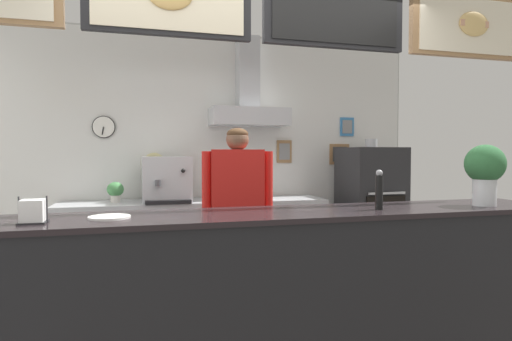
% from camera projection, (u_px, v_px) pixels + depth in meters
% --- Properties ---
extents(back_wall_assembly, '(5.11, 2.42, 2.82)m').
position_uv_depth(back_wall_assembly, '(208.00, 148.00, 4.89)').
color(back_wall_assembly, '#9E9E99').
rests_on(back_wall_assembly, ground_plane).
extents(service_counter, '(3.86, 0.60, 1.09)m').
position_uv_depth(service_counter, '(270.00, 303.00, 2.56)').
color(service_counter, black).
rests_on(service_counter, ground_plane).
extents(back_prep_counter, '(2.83, 0.62, 0.93)m').
position_uv_depth(back_prep_counter, '(196.00, 244.00, 4.64)').
color(back_prep_counter, '#B7BABF').
rests_on(back_prep_counter, ground_plane).
extents(pizza_oven, '(0.63, 0.67, 1.60)m').
position_uv_depth(pizza_oven, '(370.00, 212.00, 5.01)').
color(pizza_oven, '#232326').
rests_on(pizza_oven, ground_plane).
extents(shop_worker, '(0.59, 0.29, 1.65)m').
position_uv_depth(shop_worker, '(238.00, 219.00, 3.60)').
color(shop_worker, '#232328').
rests_on(shop_worker, ground_plane).
extents(espresso_machine, '(0.50, 0.52, 0.47)m').
position_uv_depth(espresso_machine, '(167.00, 179.00, 4.51)').
color(espresso_machine, silver).
rests_on(espresso_machine, back_prep_counter).
extents(potted_basil, '(0.14, 0.14, 0.21)m').
position_uv_depth(potted_basil, '(230.00, 189.00, 4.69)').
color(potted_basil, '#9E563D').
rests_on(potted_basil, back_prep_counter).
extents(potted_rosemary, '(0.17, 0.17, 0.21)m').
position_uv_depth(potted_rosemary, '(115.00, 191.00, 4.41)').
color(potted_rosemary, beige).
rests_on(potted_rosemary, back_prep_counter).
extents(pepper_grinder, '(0.05, 0.05, 0.25)m').
position_uv_depth(pepper_grinder, '(379.00, 190.00, 2.64)').
color(pepper_grinder, black).
rests_on(pepper_grinder, service_counter).
extents(napkin_holder, '(0.13, 0.13, 0.13)m').
position_uv_depth(napkin_holder, '(33.00, 212.00, 2.12)').
color(napkin_holder, '#262628').
rests_on(napkin_holder, service_counter).
extents(condiment_plate, '(0.22, 0.22, 0.01)m').
position_uv_depth(condiment_plate, '(109.00, 217.00, 2.29)').
color(condiment_plate, white).
rests_on(condiment_plate, service_counter).
extents(basil_vase, '(0.25, 0.25, 0.41)m').
position_uv_depth(basil_vase, '(485.00, 171.00, 2.84)').
color(basil_vase, silver).
rests_on(basil_vase, service_counter).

